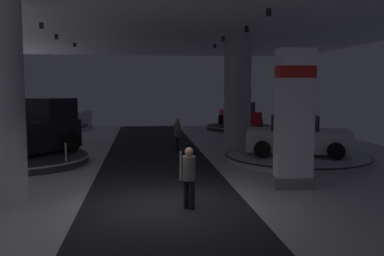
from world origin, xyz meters
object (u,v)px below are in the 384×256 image
object	(u,v)px
brand_sign_pylon	(294,117)
visitor_walking_far	(177,133)
display_platform_deep_right	(239,127)
display_car_deep_left	(60,115)
display_platform_deep_left	(60,127)
display_platform_mid_left	(18,160)
pickup_truck_mid_left	(23,133)
visitor_walking_near	(189,174)
display_car_deep_right	(240,115)
display_platform_mid_right	(297,157)
display_platform_far_left	(22,143)
column_right	(237,94)
display_car_mid_right	(297,137)
pickup_truck_far_left	(15,123)

from	to	relation	value
brand_sign_pylon	visitor_walking_far	bearing A→B (deg)	111.78
display_platform_deep_right	display_car_deep_left	distance (m)	12.93
brand_sign_pylon	display_platform_deep_left	world-z (taller)	brand_sign_pylon
display_platform_mid_left	display_car_deep_left	xyz separation A→B (m)	(-0.84, 13.25, 0.92)
pickup_truck_mid_left	visitor_walking_near	distance (m)	9.45
display_car_deep_right	display_platform_mid_left	bearing A→B (deg)	-135.18
display_platform_mid_right	display_platform_far_left	size ratio (longest dim) A/B	1.06
column_right	display_platform_deep_left	world-z (taller)	column_right
visitor_walking_near	display_platform_far_left	bearing A→B (deg)	121.10
display_platform_mid_right	display_car_mid_right	size ratio (longest dim) A/B	1.32
display_car_deep_right	display_car_mid_right	xyz separation A→B (m)	(-0.52, -12.51, -0.06)
display_platform_deep_left	display_platform_deep_right	bearing A→B (deg)	-5.74
display_platform_deep_right	display_platform_far_left	size ratio (longest dim) A/B	0.85
display_platform_deep_left	pickup_truck_mid_left	bearing A→B (deg)	-85.65
display_car_mid_right	pickup_truck_far_left	world-z (taller)	pickup_truck_far_left
display_platform_far_left	visitor_walking_near	xyz separation A→B (m)	(7.46, -12.37, 0.75)
display_platform_mid_left	display_platform_far_left	world-z (taller)	display_platform_mid_left
column_right	display_platform_deep_right	size ratio (longest dim) A/B	1.14
brand_sign_pylon	display_platform_far_left	bearing A→B (deg)	136.04
column_right	display_car_deep_right	bearing A→B (deg)	75.81
column_right	display_car_mid_right	world-z (taller)	column_right
pickup_truck_mid_left	display_car_deep_right	xyz separation A→B (m)	(11.82, 11.65, -0.17)
display_platform_mid_right	display_car_mid_right	distance (m)	0.87
pickup_truck_mid_left	visitor_walking_near	bearing A→B (deg)	-50.58
column_right	display_car_mid_right	distance (m)	4.45
brand_sign_pylon	display_car_mid_right	distance (m)	5.08
display_platform_deep_right	display_car_deep_left	xyz separation A→B (m)	(-12.83, 1.30, 0.92)
display_platform_deep_right	visitor_walking_far	world-z (taller)	visitor_walking_far
pickup_truck_far_left	display_platform_mid_left	bearing A→B (deg)	-73.05
display_car_mid_right	visitor_walking_far	world-z (taller)	display_car_mid_right
display_platform_mid_right	column_right	bearing A→B (deg)	114.77
display_car_mid_right	visitor_walking_near	bearing A→B (deg)	-129.46
display_car_mid_right	display_platform_deep_left	bearing A→B (deg)	131.62
display_car_mid_right	pickup_truck_mid_left	bearing A→B (deg)	175.64
pickup_truck_mid_left	visitor_walking_far	bearing A→B (deg)	16.64
display_platform_deep_left	visitor_walking_far	distance (m)	13.34
display_car_deep_right	visitor_walking_near	xyz separation A→B (m)	(-5.82, -18.95, -0.16)
brand_sign_pylon	visitor_walking_near	size ratio (longest dim) A/B	2.68
display_platform_deep_right	display_platform_mid_right	size ratio (longest dim) A/B	0.80
pickup_truck_mid_left	visitor_walking_far	xyz separation A→B (m)	(6.49, 1.94, -0.33)
brand_sign_pylon	display_platform_mid_right	xyz separation A→B (m)	(1.89, 4.57, -2.06)
brand_sign_pylon	display_platform_mid_right	world-z (taller)	brand_sign_pylon
display_platform_deep_right	display_car_deep_right	world-z (taller)	display_car_deep_right
display_platform_deep_right	visitor_walking_near	world-z (taller)	visitor_walking_near
display_platform_deep_left	visitor_walking_far	xyz separation A→B (m)	(7.47, -11.03, 0.73)
display_platform_mid_right	visitor_walking_far	xyz separation A→B (m)	(-4.84, 2.81, 0.77)
display_platform_mid_left	display_platform_deep_right	distance (m)	16.93
display_car_deep_right	display_platform_deep_left	xyz separation A→B (m)	(-12.81, 1.32, -0.89)
column_right	pickup_truck_mid_left	world-z (taller)	column_right
display_car_deep_left	display_platform_far_left	distance (m)	7.98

